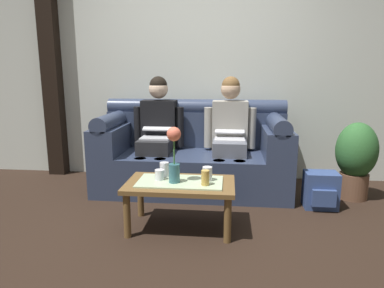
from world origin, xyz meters
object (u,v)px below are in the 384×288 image
object	(u,v)px
flower_vase	(174,152)
cup_far_left	(205,178)
cup_near_right	(160,175)
backpack_right	(321,190)
person_right	(230,130)
cup_near_left	(207,174)
potted_plant	(356,157)
couch	(193,155)
cup_far_center	(164,169)
coffee_table	(180,189)
person_left	(157,129)

from	to	relation	value
flower_vase	cup_far_left	world-z (taller)	flower_vase
cup_near_right	backpack_right	world-z (taller)	cup_near_right
person_right	backpack_right	bearing A→B (deg)	-27.53
cup_near_left	potted_plant	xyz separation A→B (m)	(1.44, 0.84, -0.03)
cup_near_left	cup_near_right	size ratio (longest dim) A/B	1.35
couch	cup_far_center	distance (m)	0.93
cup_far_center	cup_far_left	distance (m)	0.41
cup_far_left	backpack_right	bearing A→B (deg)	31.86
cup_near_left	coffee_table	bearing A→B (deg)	-170.22
coffee_table	cup_near_left	distance (m)	0.25
person_left	coffee_table	bearing A→B (deg)	-68.97
cup_near_left	cup_far_center	distance (m)	0.37
cup_far_center	backpack_right	size ratio (longest dim) A/B	0.35
cup_far_left	potted_plant	xyz separation A→B (m)	(1.45, 0.96, -0.03)
coffee_table	cup_far_center	xyz separation A→B (m)	(-0.15, 0.11, 0.12)
cup_near_left	cup_near_right	world-z (taller)	cup_near_left
cup_near_left	backpack_right	world-z (taller)	cup_near_left
cup_near_left	cup_far_left	bearing A→B (deg)	-94.28
cup_near_left	potted_plant	distance (m)	1.67
coffee_table	potted_plant	size ratio (longest dim) A/B	1.12
cup_near_right	cup_far_center	xyz separation A→B (m)	(0.02, 0.10, 0.02)
person_left	flower_vase	xyz separation A→B (m)	(0.35, -1.06, -0.01)
cup_near_right	cup_far_left	size ratio (longest dim) A/B	0.71
couch	person_right	world-z (taller)	person_right
couch	cup_near_left	world-z (taller)	couch
cup_far_left	cup_far_center	bearing A→B (deg)	151.52
person_left	person_right	size ratio (longest dim) A/B	1.00
flower_vase	cup_far_center	bearing A→B (deg)	125.64
coffee_table	backpack_right	distance (m)	1.39
cup_near_right	cup_far_center	bearing A→B (deg)	77.38
couch	cup_near_right	world-z (taller)	couch
cup_near_left	flower_vase	bearing A→B (deg)	-163.83
coffee_table	potted_plant	bearing A→B (deg)	27.94
flower_vase	coffee_table	bearing A→B (deg)	42.26
flower_vase	potted_plant	distance (m)	1.94
couch	cup_near_right	size ratio (longest dim) A/B	24.32
potted_plant	cup_far_center	bearing A→B (deg)	-157.05
person_right	cup_near_left	world-z (taller)	person_right
cup_near_right	potted_plant	size ratio (longest dim) A/B	0.11
person_left	couch	bearing A→B (deg)	0.38
couch	person_right	distance (m)	0.48
coffee_table	potted_plant	world-z (taller)	potted_plant
person_right	cup_near_right	bearing A→B (deg)	-119.32
couch	potted_plant	xyz separation A→B (m)	(1.66, -0.15, 0.06)
person_left	backpack_right	xyz separation A→B (m)	(1.65, -0.45, -0.49)
coffee_table	backpack_right	size ratio (longest dim) A/B	2.53
person_left	backpack_right	world-z (taller)	person_left
flower_vase	cup_far_left	xyz separation A→B (m)	(0.25, -0.04, -0.19)
cup_near_left	person_right	bearing A→B (deg)	79.85
potted_plant	coffee_table	bearing A→B (deg)	-152.06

